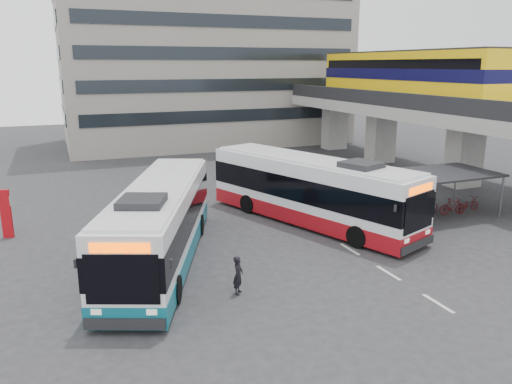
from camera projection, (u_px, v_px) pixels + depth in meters
name	position (u px, v px, depth m)	size (l,w,h in m)	color
ground	(303.00, 257.00, 22.91)	(120.00, 120.00, 0.00)	#28282B
viaduct	(415.00, 94.00, 39.98)	(8.00, 32.00, 9.68)	gray
bike_shelter	(413.00, 195.00, 28.35)	(10.00, 4.00, 2.54)	#595B60
office_block	(203.00, 27.00, 54.31)	(30.00, 15.00, 25.00)	gray
road_markings	(388.00, 273.00, 21.12)	(0.15, 7.60, 0.01)	beige
bus_main	(310.00, 191.00, 27.48)	(7.31, 13.36, 3.90)	white
bus_teal	(161.00, 224.00, 22.00)	(7.44, 12.90, 3.79)	white
pedestrian	(238.00, 275.00, 19.06)	(0.55, 0.36, 1.52)	black
sign_totem_north	(6.00, 213.00, 25.13)	(0.53, 0.31, 2.52)	#AD0A12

